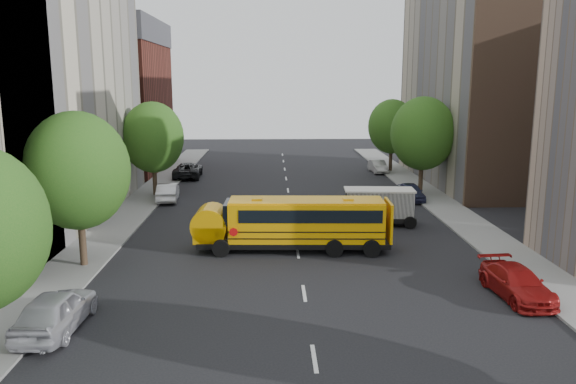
{
  "coord_description": "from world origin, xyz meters",
  "views": [
    {
      "loc": [
        -1.43,
        -31.62,
        9.29
      ],
      "look_at": [
        -0.42,
        2.0,
        2.64
      ],
      "focal_mm": 35.0,
      "sensor_mm": 36.0,
      "label": 1
    }
  ],
  "objects_px": {
    "street_tree_2": "(153,137)",
    "school_bus": "(292,221)",
    "street_tree_5": "(392,127)",
    "safari_truck": "(372,206)",
    "parked_car_0": "(55,311)",
    "parked_car_1": "(168,192)",
    "parked_car_3": "(517,283)",
    "parked_car_5": "(378,166)",
    "street_tree_1": "(77,171)",
    "street_tree_4": "(423,134)",
    "parked_car_4": "(411,192)",
    "parked_car_2": "(188,170)"
  },
  "relations": [
    {
      "from": "street_tree_2",
      "to": "school_bus",
      "type": "distance_m",
      "value": 19.06
    },
    {
      "from": "street_tree_5",
      "to": "safari_truck",
      "type": "bearing_deg",
      "value": -104.9
    },
    {
      "from": "parked_car_0",
      "to": "parked_car_1",
      "type": "bearing_deg",
      "value": -87.8
    },
    {
      "from": "parked_car_3",
      "to": "street_tree_5",
      "type": "bearing_deg",
      "value": 82.43
    },
    {
      "from": "street_tree_2",
      "to": "parked_car_1",
      "type": "relative_size",
      "value": 1.78
    },
    {
      "from": "parked_car_1",
      "to": "parked_car_5",
      "type": "height_order",
      "value": "parked_car_1"
    },
    {
      "from": "street_tree_5",
      "to": "parked_car_3",
      "type": "xyz_separation_m",
      "value": [
        -1.76,
        -34.74,
        -4.04
      ]
    },
    {
      "from": "parked_car_5",
      "to": "parked_car_1",
      "type": "bearing_deg",
      "value": -148.63
    },
    {
      "from": "school_bus",
      "to": "street_tree_1",
      "type": "bearing_deg",
      "value": -164.65
    },
    {
      "from": "street_tree_4",
      "to": "street_tree_2",
      "type": "bearing_deg",
      "value": 180.0
    },
    {
      "from": "school_bus",
      "to": "parked_car_5",
      "type": "height_order",
      "value": "school_bus"
    },
    {
      "from": "parked_car_4",
      "to": "street_tree_5",
      "type": "bearing_deg",
      "value": 82.11
    },
    {
      "from": "street_tree_5",
      "to": "parked_car_3",
      "type": "distance_m",
      "value": 35.02
    },
    {
      "from": "school_bus",
      "to": "parked_car_1",
      "type": "relative_size",
      "value": 2.46
    },
    {
      "from": "parked_car_1",
      "to": "parked_car_4",
      "type": "relative_size",
      "value": 1.08
    },
    {
      "from": "street_tree_4",
      "to": "parked_car_4",
      "type": "relative_size",
      "value": 2.03
    },
    {
      "from": "safari_truck",
      "to": "parked_car_5",
      "type": "height_order",
      "value": "safari_truck"
    },
    {
      "from": "street_tree_4",
      "to": "street_tree_5",
      "type": "distance_m",
      "value": 12.01
    },
    {
      "from": "parked_car_2",
      "to": "parked_car_5",
      "type": "xyz_separation_m",
      "value": [
        19.2,
        2.57,
        -0.12
      ]
    },
    {
      "from": "parked_car_1",
      "to": "parked_car_5",
      "type": "relative_size",
      "value": 1.12
    },
    {
      "from": "parked_car_1",
      "to": "parked_car_3",
      "type": "relative_size",
      "value": 0.94
    },
    {
      "from": "street_tree_1",
      "to": "parked_car_1",
      "type": "height_order",
      "value": "street_tree_1"
    },
    {
      "from": "street_tree_2",
      "to": "parked_car_3",
      "type": "relative_size",
      "value": 1.68
    },
    {
      "from": "street_tree_5",
      "to": "parked_car_2",
      "type": "distance_m",
      "value": 21.21
    },
    {
      "from": "street_tree_4",
      "to": "parked_car_5",
      "type": "relative_size",
      "value": 2.09
    },
    {
      "from": "parked_car_1",
      "to": "parked_car_4",
      "type": "bearing_deg",
      "value": 173.62
    },
    {
      "from": "street_tree_1",
      "to": "safari_truck",
      "type": "distance_m",
      "value": 18.43
    },
    {
      "from": "parked_car_0",
      "to": "parked_car_3",
      "type": "bearing_deg",
      "value": -169.45
    },
    {
      "from": "school_bus",
      "to": "parked_car_0",
      "type": "height_order",
      "value": "school_bus"
    },
    {
      "from": "school_bus",
      "to": "parked_car_3",
      "type": "height_order",
      "value": "school_bus"
    },
    {
      "from": "street_tree_5",
      "to": "parked_car_1",
      "type": "height_order",
      "value": "street_tree_5"
    },
    {
      "from": "street_tree_4",
      "to": "parked_car_4",
      "type": "bearing_deg",
      "value": -120.54
    },
    {
      "from": "street_tree_1",
      "to": "parked_car_3",
      "type": "relative_size",
      "value": 1.73
    },
    {
      "from": "street_tree_1",
      "to": "street_tree_4",
      "type": "bearing_deg",
      "value": 39.29
    },
    {
      "from": "safari_truck",
      "to": "parked_car_0",
      "type": "distance_m",
      "value": 21.46
    },
    {
      "from": "street_tree_5",
      "to": "street_tree_1",
      "type": "bearing_deg",
      "value": -126.25
    },
    {
      "from": "street_tree_2",
      "to": "parked_car_5",
      "type": "xyz_separation_m",
      "value": [
        20.6,
        11.45,
        -4.19
      ]
    },
    {
      "from": "parked_car_1",
      "to": "parked_car_4",
      "type": "distance_m",
      "value": 19.2
    },
    {
      "from": "parked_car_4",
      "to": "street_tree_2",
      "type": "bearing_deg",
      "value": 171.1
    },
    {
      "from": "school_bus",
      "to": "parked_car_0",
      "type": "bearing_deg",
      "value": -130.76
    },
    {
      "from": "street_tree_1",
      "to": "parked_car_2",
      "type": "distance_m",
      "value": 27.24
    },
    {
      "from": "street_tree_2",
      "to": "parked_car_0",
      "type": "relative_size",
      "value": 1.63
    },
    {
      "from": "school_bus",
      "to": "parked_car_0",
      "type": "distance_m",
      "value": 13.7
    },
    {
      "from": "school_bus",
      "to": "parked_car_3",
      "type": "relative_size",
      "value": 2.32
    },
    {
      "from": "street_tree_5",
      "to": "parked_car_0",
      "type": "height_order",
      "value": "street_tree_5"
    },
    {
      "from": "street_tree_5",
      "to": "parked_car_4",
      "type": "bearing_deg",
      "value": -95.56
    },
    {
      "from": "street_tree_2",
      "to": "parked_car_3",
      "type": "bearing_deg",
      "value": -48.33
    },
    {
      "from": "school_bus",
      "to": "parked_car_2",
      "type": "xyz_separation_m",
      "value": [
        -9.28,
        24.34,
        -0.91
      ]
    },
    {
      "from": "parked_car_1",
      "to": "parked_car_2",
      "type": "distance_m",
      "value": 10.88
    },
    {
      "from": "street_tree_4",
      "to": "parked_car_2",
      "type": "height_order",
      "value": "street_tree_4"
    }
  ]
}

